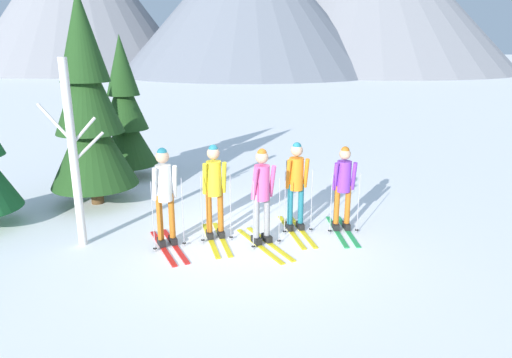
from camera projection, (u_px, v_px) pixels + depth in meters
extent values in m
plane|color=white|center=(248.00, 237.00, 8.84)|extent=(400.00, 400.00, 0.00)
cube|color=red|center=(175.00, 246.00, 8.42)|extent=(0.65, 1.58, 0.02)
cube|color=red|center=(163.00, 248.00, 8.33)|extent=(0.65, 1.58, 0.02)
cube|color=black|center=(173.00, 240.00, 8.48)|extent=(0.19, 0.28, 0.12)
cylinder|color=#B76019|center=(172.00, 216.00, 8.35)|extent=(0.11, 0.11, 0.88)
cube|color=black|center=(161.00, 242.00, 8.39)|extent=(0.19, 0.28, 0.12)
cylinder|color=#B76019|center=(160.00, 218.00, 8.26)|extent=(0.11, 0.11, 0.88)
cylinder|color=white|center=(164.00, 183.00, 8.13)|extent=(0.28, 0.28, 0.66)
sphere|color=tan|center=(162.00, 157.00, 7.99)|extent=(0.24, 0.24, 0.24)
sphere|color=#1E6B7A|center=(162.00, 153.00, 7.97)|extent=(0.18, 0.18, 0.18)
cylinder|color=white|center=(175.00, 182.00, 8.14)|extent=(0.15, 0.22, 0.62)
cylinder|color=white|center=(154.00, 184.00, 8.00)|extent=(0.15, 0.22, 0.62)
cylinder|color=#A5A5AD|center=(183.00, 213.00, 8.23)|extent=(0.02, 0.02, 1.31)
cylinder|color=black|center=(184.00, 243.00, 8.40)|extent=(0.07, 0.07, 0.01)
cylinder|color=#A5A5AD|center=(153.00, 217.00, 8.01)|extent=(0.02, 0.02, 1.31)
cylinder|color=black|center=(155.00, 248.00, 8.18)|extent=(0.07, 0.07, 0.01)
cube|color=yellow|center=(222.00, 239.00, 8.72)|extent=(0.37, 1.64, 0.02)
cube|color=yellow|center=(211.00, 240.00, 8.66)|extent=(0.37, 1.64, 0.02)
cube|color=black|center=(221.00, 233.00, 8.79)|extent=(0.15, 0.27, 0.12)
cylinder|color=#B76019|center=(221.00, 210.00, 8.66)|extent=(0.11, 0.11, 0.87)
cube|color=black|center=(210.00, 234.00, 8.74)|extent=(0.15, 0.27, 0.12)
cylinder|color=#B76019|center=(209.00, 211.00, 8.60)|extent=(0.11, 0.11, 0.87)
cylinder|color=yellow|center=(214.00, 178.00, 8.45)|extent=(0.28, 0.28, 0.65)
sphere|color=tan|center=(213.00, 153.00, 8.32)|extent=(0.23, 0.23, 0.23)
sphere|color=#1E6B7A|center=(213.00, 149.00, 8.30)|extent=(0.18, 0.18, 0.18)
cylinder|color=yellow|center=(224.00, 178.00, 8.44)|extent=(0.11, 0.22, 0.62)
cylinder|color=yellow|center=(205.00, 179.00, 8.35)|extent=(0.11, 0.22, 0.62)
cylinder|color=#A5A5AD|center=(231.00, 208.00, 8.50)|extent=(0.02, 0.02, 1.30)
cylinder|color=black|center=(231.00, 237.00, 8.67)|extent=(0.07, 0.07, 0.01)
cylinder|color=#A5A5AD|center=(202.00, 210.00, 8.37)|extent=(0.02, 0.02, 1.30)
cylinder|color=black|center=(203.00, 240.00, 8.54)|extent=(0.07, 0.07, 0.01)
cube|color=yellow|center=(269.00, 243.00, 8.52)|extent=(0.75, 1.61, 0.02)
cube|color=yellow|center=(259.00, 246.00, 8.42)|extent=(0.75, 1.61, 0.02)
cube|color=black|center=(267.00, 238.00, 8.58)|extent=(0.20, 0.28, 0.12)
cylinder|color=gray|center=(267.00, 214.00, 8.45)|extent=(0.11, 0.11, 0.86)
cube|color=black|center=(256.00, 240.00, 8.48)|extent=(0.20, 0.28, 0.12)
cylinder|color=gray|center=(256.00, 216.00, 8.35)|extent=(0.11, 0.11, 0.86)
cylinder|color=#E55193|center=(262.00, 183.00, 8.23)|extent=(0.28, 0.28, 0.64)
sphere|color=tan|center=(262.00, 157.00, 8.10)|extent=(0.23, 0.23, 0.23)
sphere|color=#B76019|center=(262.00, 153.00, 8.08)|extent=(0.17, 0.17, 0.17)
cylinder|color=#E55193|center=(272.00, 181.00, 8.25)|extent=(0.15, 0.22, 0.61)
cylinder|color=#E55193|center=(255.00, 184.00, 8.09)|extent=(0.15, 0.22, 0.61)
cylinder|color=#A5A5AD|center=(279.00, 211.00, 8.35)|extent=(0.02, 0.02, 1.29)
cylinder|color=black|center=(279.00, 241.00, 8.51)|extent=(0.07, 0.07, 0.01)
cylinder|color=#A5A5AD|center=(253.00, 216.00, 8.10)|extent=(0.02, 0.02, 1.29)
cylinder|color=black|center=(253.00, 246.00, 8.27)|extent=(0.07, 0.07, 0.01)
cube|color=yellow|center=(302.00, 231.00, 9.10)|extent=(0.31, 1.71, 0.02)
cube|color=yellow|center=(291.00, 231.00, 9.06)|extent=(0.31, 1.71, 0.02)
cube|color=black|center=(300.00, 225.00, 9.18)|extent=(0.14, 0.27, 0.12)
cylinder|color=#1E6B7A|center=(301.00, 204.00, 9.05)|extent=(0.11, 0.11, 0.85)
cube|color=black|center=(290.00, 226.00, 9.13)|extent=(0.14, 0.27, 0.12)
cylinder|color=#1E6B7A|center=(290.00, 204.00, 9.00)|extent=(0.11, 0.11, 0.85)
cylinder|color=orange|center=(296.00, 174.00, 8.85)|extent=(0.28, 0.28, 0.64)
sphere|color=tan|center=(297.00, 150.00, 8.72)|extent=(0.23, 0.23, 0.23)
sphere|color=#1E6B7A|center=(297.00, 147.00, 8.70)|extent=(0.17, 0.17, 0.17)
cylinder|color=orange|center=(306.00, 173.00, 8.83)|extent=(0.11, 0.21, 0.60)
cylinder|color=orange|center=(288.00, 174.00, 8.75)|extent=(0.11, 0.21, 0.60)
cylinder|color=#A5A5AD|center=(312.00, 202.00, 8.89)|extent=(0.02, 0.02, 1.27)
cylinder|color=black|center=(311.00, 229.00, 9.05)|extent=(0.07, 0.07, 0.01)
cylinder|color=#A5A5AD|center=(285.00, 204.00, 8.77)|extent=(0.02, 0.02, 1.27)
cylinder|color=black|center=(284.00, 231.00, 8.94)|extent=(0.07, 0.07, 0.01)
cube|color=black|center=(294.00, 170.00, 9.00)|extent=(0.28, 0.19, 0.36)
cube|color=green|center=(348.00, 231.00, 9.09)|extent=(0.12, 1.59, 0.02)
cube|color=green|center=(337.00, 231.00, 9.07)|extent=(0.12, 1.59, 0.02)
cube|color=black|center=(346.00, 226.00, 9.16)|extent=(0.11, 0.26, 0.12)
cylinder|color=#B76019|center=(348.00, 205.00, 9.04)|extent=(0.11, 0.11, 0.81)
cube|color=black|center=(336.00, 226.00, 9.15)|extent=(0.11, 0.26, 0.12)
cylinder|color=#B76019|center=(337.00, 205.00, 9.02)|extent=(0.11, 0.11, 0.81)
cylinder|color=purple|center=(344.00, 176.00, 8.87)|extent=(0.28, 0.28, 0.61)
sphere|color=tan|center=(345.00, 154.00, 8.74)|extent=(0.22, 0.22, 0.22)
sphere|color=#B76019|center=(345.00, 151.00, 8.72)|extent=(0.16, 0.16, 0.16)
cylinder|color=purple|center=(354.00, 176.00, 8.82)|extent=(0.08, 0.20, 0.58)
cylinder|color=purple|center=(335.00, 177.00, 8.79)|extent=(0.08, 0.20, 0.58)
cylinder|color=#A5A5AD|center=(358.00, 204.00, 8.85)|extent=(0.02, 0.02, 1.22)
cylinder|color=black|center=(357.00, 230.00, 9.01)|extent=(0.07, 0.07, 0.01)
cylinder|color=#A5A5AD|center=(331.00, 204.00, 8.82)|extent=(0.02, 0.02, 1.22)
cylinder|color=black|center=(330.00, 231.00, 8.97)|extent=(0.07, 0.07, 0.01)
cylinder|color=#51381E|center=(96.00, 184.00, 10.61)|extent=(0.29, 0.29, 0.92)
cone|color=#1E4219|center=(92.00, 144.00, 10.34)|extent=(1.96, 1.96, 1.93)
cone|color=#1E4219|center=(86.00, 89.00, 10.00)|extent=(1.50, 1.50, 1.93)
cone|color=#1E4219|center=(81.00, 35.00, 9.69)|extent=(1.07, 1.07, 1.93)
cylinder|color=#51381E|center=(129.00, 164.00, 12.78)|extent=(0.23, 0.23, 0.75)
cone|color=#1E4219|center=(127.00, 136.00, 12.56)|extent=(1.60, 1.60, 1.58)
cone|color=#1E4219|center=(124.00, 100.00, 12.28)|extent=(1.22, 1.22, 1.58)
cone|color=#1E4219|center=(121.00, 65.00, 12.02)|extent=(0.87, 0.87, 1.58)
cylinder|color=silver|center=(73.00, 156.00, 8.02)|extent=(0.15, 0.15, 3.38)
cylinder|color=silver|center=(89.00, 146.00, 8.16)|extent=(0.49, 0.41, 0.48)
cylinder|color=silver|center=(84.00, 131.00, 8.03)|extent=(0.41, 0.30, 0.47)
cylinder|color=silver|center=(54.00, 122.00, 7.92)|extent=(0.60, 0.26, 0.65)
cone|color=slate|center=(249.00, 1.00, 58.27)|extent=(33.62, 33.62, 18.30)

